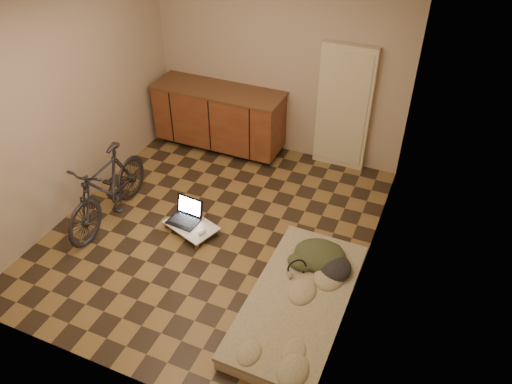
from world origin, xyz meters
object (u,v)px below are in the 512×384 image
at_px(bicycle, 107,185).
at_px(futon, 299,302).
at_px(laptop, 186,216).
at_px(lap_desk, 191,226).

distance_m(bicycle, futon, 2.57).
relative_size(bicycle, laptop, 4.11).
bearing_deg(laptop, bicycle, -160.60).
bearing_deg(lap_desk, futon, -1.94).
distance_m(bicycle, lap_desk, 1.07).
bearing_deg(laptop, lap_desk, -26.28).
bearing_deg(bicycle, laptop, 12.63).
height_order(bicycle, lap_desk, bicycle).
bearing_deg(lap_desk, laptop, 168.26).
distance_m(futon, lap_desk, 1.63).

